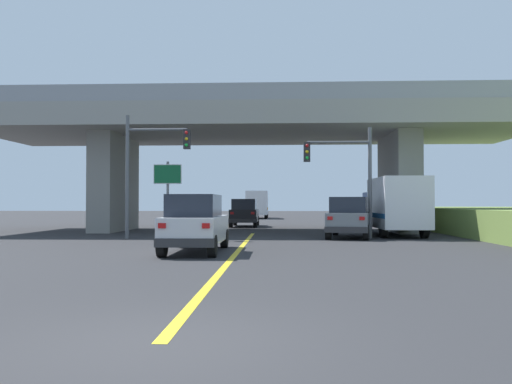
% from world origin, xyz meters
% --- Properties ---
extents(ground, '(160.00, 160.00, 0.00)m').
position_xyz_m(ground, '(0.00, 25.64, 0.00)').
color(ground, '#2B2B2D').
extents(overpass_bridge, '(33.10, 10.12, 8.05)m').
position_xyz_m(overpass_bridge, '(0.00, 25.64, 5.89)').
color(overpass_bridge, gray).
rests_on(overpass_bridge, ground).
extents(lane_divider_stripe, '(0.20, 23.08, 0.01)m').
position_xyz_m(lane_divider_stripe, '(0.00, 11.54, 0.00)').
color(lane_divider_stripe, yellow).
rests_on(lane_divider_stripe, ground).
extents(suv_lead, '(1.87, 4.77, 2.02)m').
position_xyz_m(suv_lead, '(-1.45, 11.75, 1.01)').
color(suv_lead, silver).
rests_on(suv_lead, ground).
extents(suv_crossing, '(2.83, 4.75, 2.02)m').
position_xyz_m(suv_crossing, '(4.97, 19.60, 1.01)').
color(suv_crossing, slate).
rests_on(suv_crossing, ground).
extents(box_truck, '(2.33, 6.88, 3.03)m').
position_xyz_m(box_truck, '(7.62, 21.47, 1.60)').
color(box_truck, navy).
rests_on(box_truck, ground).
extents(sedan_oncoming, '(1.98, 4.81, 2.02)m').
position_xyz_m(sedan_oncoming, '(-1.05, 31.74, 1.02)').
color(sedan_oncoming, black).
rests_on(sedan_oncoming, ground).
extents(traffic_signal_nearside, '(3.32, 0.36, 5.43)m').
position_xyz_m(traffic_signal_nearside, '(4.80, 19.12, 3.45)').
color(traffic_signal_nearside, '#56595E').
rests_on(traffic_signal_nearside, ground).
extents(traffic_signal_farside, '(3.18, 0.36, 6.02)m').
position_xyz_m(traffic_signal_farside, '(-4.91, 18.60, 3.82)').
color(traffic_signal_farside, '#56595E').
rests_on(traffic_signal_farside, ground).
extents(highway_sign, '(1.56, 0.17, 4.04)m').
position_xyz_m(highway_sign, '(-4.71, 22.18, 2.94)').
color(highway_sign, slate).
rests_on(highway_sign, ground).
extents(semi_truck_distant, '(2.33, 6.56, 3.05)m').
position_xyz_m(semi_truck_distant, '(-0.94, 51.89, 1.60)').
color(semi_truck_distant, red).
rests_on(semi_truck_distant, ground).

